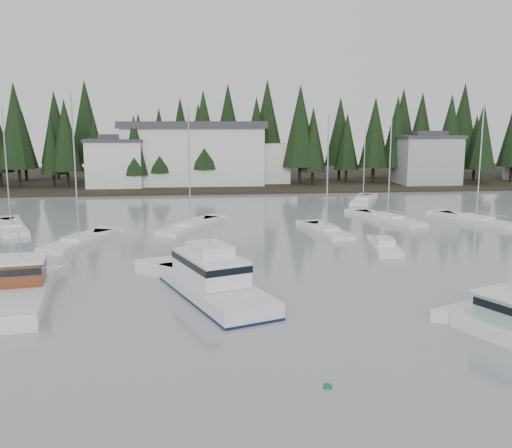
{
  "coord_description": "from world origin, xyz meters",
  "views": [
    {
      "loc": [
        -5.18,
        -18.96,
        11.28
      ],
      "look_at": [
        0.26,
        29.71,
        2.5
      ],
      "focal_mm": 40.0,
      "sensor_mm": 36.0,
      "label": 1
    }
  ],
  "objects_px": {
    "sailboat_3": "(11,229)",
    "sailboat_1": "(191,227)",
    "cabin_cruiser_center": "(213,284)",
    "sailboat_8": "(476,221)",
    "house_east_a": "(427,159)",
    "runabout_1": "(385,248)",
    "sailboat_4": "(326,232)",
    "sailboat_9": "(79,243)",
    "sailboat_5": "(388,220)",
    "lobster_boat_brown": "(18,295)",
    "sailboat_0": "(363,201)",
    "harbor_inn": "(205,154)",
    "house_west": "(115,162)"
  },
  "relations": [
    {
      "from": "harbor_inn",
      "to": "sailboat_0",
      "type": "xyz_separation_m",
      "value": [
        22.09,
        -22.34,
        -5.72
      ]
    },
    {
      "from": "harbor_inn",
      "to": "sailboat_5",
      "type": "distance_m",
      "value": 43.57
    },
    {
      "from": "sailboat_0",
      "to": "sailboat_9",
      "type": "xyz_separation_m",
      "value": [
        -35.06,
        -24.87,
        0.02
      ]
    },
    {
      "from": "runabout_1",
      "to": "sailboat_1",
      "type": "bearing_deg",
      "value": 63.19
    },
    {
      "from": "sailboat_4",
      "to": "sailboat_9",
      "type": "relative_size",
      "value": 0.87
    },
    {
      "from": "lobster_boat_brown",
      "to": "house_west",
      "type": "bearing_deg",
      "value": -6.47
    },
    {
      "from": "lobster_boat_brown",
      "to": "sailboat_5",
      "type": "height_order",
      "value": "sailboat_5"
    },
    {
      "from": "harbor_inn",
      "to": "sailboat_0",
      "type": "height_order",
      "value": "harbor_inn"
    },
    {
      "from": "sailboat_3",
      "to": "sailboat_8",
      "type": "bearing_deg",
      "value": -112.9
    },
    {
      "from": "sailboat_4",
      "to": "harbor_inn",
      "type": "bearing_deg",
      "value": 4.77
    },
    {
      "from": "lobster_boat_brown",
      "to": "sailboat_9",
      "type": "distance_m",
      "value": 18.2
    },
    {
      "from": "house_west",
      "to": "cabin_cruiser_center",
      "type": "xyz_separation_m",
      "value": [
        14.0,
        -61.72,
        -3.87
      ]
    },
    {
      "from": "cabin_cruiser_center",
      "to": "sailboat_3",
      "type": "height_order",
      "value": "sailboat_3"
    },
    {
      "from": "cabin_cruiser_center",
      "to": "sailboat_4",
      "type": "relative_size",
      "value": 1.03
    },
    {
      "from": "cabin_cruiser_center",
      "to": "harbor_inn",
      "type": "bearing_deg",
      "value": -21.33
    },
    {
      "from": "sailboat_9",
      "to": "house_east_a",
      "type": "bearing_deg",
      "value": -30.2
    },
    {
      "from": "house_west",
      "to": "sailboat_1",
      "type": "bearing_deg",
      "value": -71.38
    },
    {
      "from": "harbor_inn",
      "to": "sailboat_5",
      "type": "height_order",
      "value": "sailboat_5"
    },
    {
      "from": "house_west",
      "to": "harbor_inn",
      "type": "distance_m",
      "value": 15.45
    },
    {
      "from": "harbor_inn",
      "to": "sailboat_3",
      "type": "distance_m",
      "value": 44.97
    },
    {
      "from": "harbor_inn",
      "to": "runabout_1",
      "type": "bearing_deg",
      "value": -74.36
    },
    {
      "from": "harbor_inn",
      "to": "sailboat_3",
      "type": "xyz_separation_m",
      "value": [
        -21.59,
        -39.03,
        -5.71
      ]
    },
    {
      "from": "sailboat_4",
      "to": "sailboat_5",
      "type": "relative_size",
      "value": 1.03
    },
    {
      "from": "house_east_a",
      "to": "sailboat_8",
      "type": "relative_size",
      "value": 0.74
    },
    {
      "from": "harbor_inn",
      "to": "house_east_a",
      "type": "bearing_deg",
      "value": -6.36
    },
    {
      "from": "sailboat_3",
      "to": "sailboat_1",
      "type": "bearing_deg",
      "value": -115.84
    },
    {
      "from": "cabin_cruiser_center",
      "to": "sailboat_8",
      "type": "bearing_deg",
      "value": -71.76
    },
    {
      "from": "sailboat_4",
      "to": "runabout_1",
      "type": "relative_size",
      "value": 1.75
    },
    {
      "from": "lobster_boat_brown",
      "to": "sailboat_4",
      "type": "xyz_separation_m",
      "value": [
        24.68,
        20.55,
        -0.5
      ]
    },
    {
      "from": "house_east_a",
      "to": "runabout_1",
      "type": "distance_m",
      "value": 54.46
    },
    {
      "from": "sailboat_1",
      "to": "sailboat_0",
      "type": "bearing_deg",
      "value": -25.7
    },
    {
      "from": "house_east_a",
      "to": "sailboat_8",
      "type": "bearing_deg",
      "value": -104.05
    },
    {
      "from": "house_east_a",
      "to": "runabout_1",
      "type": "relative_size",
      "value": 1.49
    },
    {
      "from": "cabin_cruiser_center",
      "to": "runabout_1",
      "type": "height_order",
      "value": "cabin_cruiser_center"
    },
    {
      "from": "sailboat_8",
      "to": "sailboat_4",
      "type": "bearing_deg",
      "value": 85.27
    },
    {
      "from": "house_west",
      "to": "sailboat_3",
      "type": "bearing_deg",
      "value": -100.39
    },
    {
      "from": "sailboat_3",
      "to": "sailboat_5",
      "type": "xyz_separation_m",
      "value": [
        41.82,
        0.88,
        -0.01
      ]
    },
    {
      "from": "house_west",
      "to": "sailboat_3",
      "type": "height_order",
      "value": "sailboat_3"
    },
    {
      "from": "sailboat_1",
      "to": "sailboat_9",
      "type": "xyz_separation_m",
      "value": [
        -10.44,
        -6.74,
        0.01
      ]
    },
    {
      "from": "house_west",
      "to": "sailboat_1",
      "type": "xyz_separation_m",
      "value": [
        12.51,
        -37.13,
        -4.59
      ]
    },
    {
      "from": "sailboat_0",
      "to": "sailboat_4",
      "type": "height_order",
      "value": "sailboat_4"
    },
    {
      "from": "sailboat_0",
      "to": "sailboat_5",
      "type": "bearing_deg",
      "value": -162.62
    },
    {
      "from": "lobster_boat_brown",
      "to": "runabout_1",
      "type": "bearing_deg",
      "value": -74.16
    },
    {
      "from": "sailboat_0",
      "to": "harbor_inn",
      "type": "bearing_deg",
      "value": 68.74
    },
    {
      "from": "sailboat_1",
      "to": "sailboat_3",
      "type": "height_order",
      "value": "sailboat_3"
    },
    {
      "from": "house_west",
      "to": "cabin_cruiser_center",
      "type": "distance_m",
      "value": 63.41
    },
    {
      "from": "sailboat_0",
      "to": "sailboat_3",
      "type": "relative_size",
      "value": 0.85
    },
    {
      "from": "sailboat_5",
      "to": "house_west",
      "type": "bearing_deg",
      "value": 26.32
    },
    {
      "from": "lobster_boat_brown",
      "to": "sailboat_0",
      "type": "bearing_deg",
      "value": -47.5
    },
    {
      "from": "house_east_a",
      "to": "sailboat_5",
      "type": "xyz_separation_m",
      "value": [
        -18.72,
        -33.82,
        -4.85
      ]
    }
  ]
}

